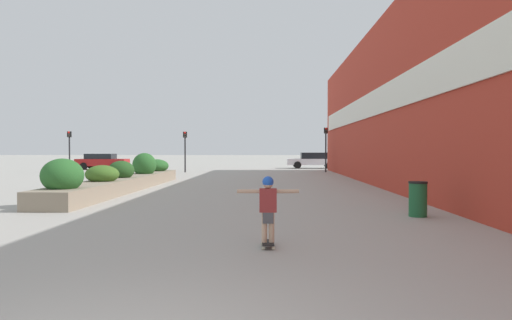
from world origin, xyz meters
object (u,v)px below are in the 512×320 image
car_leftmost (102,161)px  traffic_light_right (326,142)px  traffic_light_far_left (69,144)px  skateboarder (268,202)px  skateboard (268,244)px  trash_bin (418,199)px  traffic_light_left (185,144)px  car_center_left (313,160)px

car_leftmost → traffic_light_right: (19.15, -4.36, 1.61)m
traffic_light_right → traffic_light_far_left: traffic_light_right is taller
skateboarder → car_leftmost: bearing=113.2°
skateboard → traffic_light_right: traffic_light_right is taller
skateboarder → car_leftmost: car_leftmost is taller
trash_bin → traffic_light_far_left: (-19.36, 22.91, 1.72)m
skateboard → car_leftmost: car_leftmost is taller
car_leftmost → traffic_light_far_left: 5.22m
traffic_light_left → trash_bin: bearing=-65.7°
traffic_light_left → traffic_light_far_left: 9.00m
traffic_light_left → traffic_light_far_left: bearing=-179.7°
skateboarder → traffic_light_far_left: 30.95m
skateboarder → trash_bin: skateboarder is taller
skateboard → trash_bin: trash_bin is taller
skateboarder → trash_bin: (3.85, 3.85, -0.34)m
skateboard → car_center_left: size_ratio=0.12×
car_center_left → traffic_light_left: traffic_light_left is taller
car_center_left → traffic_light_right: (0.24, -7.52, 1.57)m
traffic_light_far_left → skateboard: bearing=-59.9°
skateboarder → car_center_left: car_center_left is taller
trash_bin → traffic_light_far_left: traffic_light_far_left is taller
skateboarder → traffic_light_far_left: traffic_light_far_left is taller
skateboard → traffic_light_left: traffic_light_left is taller
trash_bin → traffic_light_left: traffic_light_left is taller
skateboard → traffic_light_left: (-6.51, 26.81, 2.09)m
car_leftmost → traffic_light_right: traffic_light_right is taller
traffic_light_right → traffic_light_far_left: bearing=-178.2°
traffic_light_left → traffic_light_right: 10.86m
skateboard → skateboarder: bearing=-105.8°
car_leftmost → car_center_left: car_center_left is taller
traffic_light_right → traffic_light_far_left: size_ratio=1.09×
skateboarder → car_center_left: bearing=81.5°
skateboarder → traffic_light_left: bearing=101.9°
skateboard → traffic_light_right: (4.33, 27.36, 2.29)m
car_center_left → traffic_light_far_left: size_ratio=1.52×
skateboarder → traffic_light_far_left: size_ratio=0.37×
traffic_light_right → car_leftmost: bearing=167.2°
skateboard → traffic_light_far_left: 31.00m
car_center_left → traffic_light_right: 7.69m
car_center_left → traffic_light_left: size_ratio=1.53×
car_leftmost → car_center_left: size_ratio=0.91×
trash_bin → traffic_light_left: (-10.37, 22.96, 1.70)m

